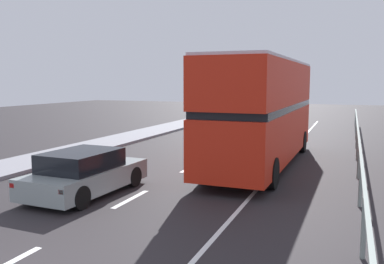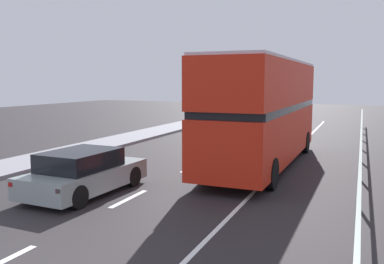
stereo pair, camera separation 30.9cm
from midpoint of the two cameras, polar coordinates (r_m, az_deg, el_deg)
The scene contains 4 objects.
lane_paint_markings at distance 13.95m, azimuth 4.35°, elevation -6.86°, with size 3.28×46.00×0.01m.
bridge_side_railing at distance 13.54m, azimuth 21.59°, elevation -3.50°, with size 0.10×42.00×1.24m.
double_decker_bus_red at distance 16.56m, azimuth 9.24°, elevation 3.08°, with size 2.62×10.36×4.17m.
hatchback_car_near at distance 12.72m, azimuth -15.25°, elevation -5.51°, with size 2.03×4.11×1.33m.
Camera 1 is at (5.77, -4.39, 3.33)m, focal length 38.64 mm.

